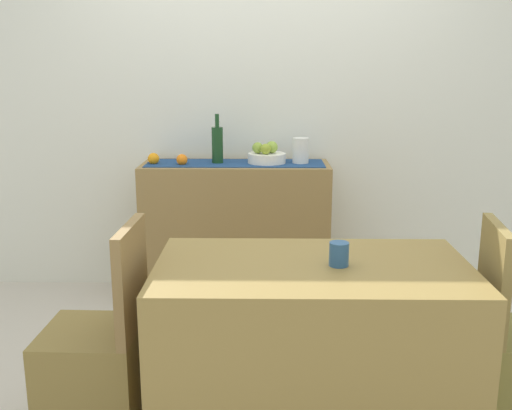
% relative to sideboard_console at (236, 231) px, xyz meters
% --- Properties ---
extents(ground_plane, '(6.40, 6.40, 0.02)m').
position_rel_sideboard_console_xyz_m(ground_plane, '(0.16, -0.92, -0.46)').
color(ground_plane, beige).
rests_on(ground_plane, ground).
extents(room_wall_rear, '(6.40, 0.06, 2.70)m').
position_rel_sideboard_console_xyz_m(room_wall_rear, '(0.16, 0.26, 0.90)').
color(room_wall_rear, silver).
rests_on(room_wall_rear, ground).
extents(sideboard_console, '(1.20, 0.42, 0.90)m').
position_rel_sideboard_console_xyz_m(sideboard_console, '(0.00, 0.00, 0.00)').
color(sideboard_console, olive).
rests_on(sideboard_console, ground).
extents(table_runner, '(1.13, 0.32, 0.01)m').
position_rel_sideboard_console_xyz_m(table_runner, '(0.00, 0.00, 0.45)').
color(table_runner, navy).
rests_on(table_runner, sideboard_console).
extents(fruit_bowl, '(0.24, 0.24, 0.06)m').
position_rel_sideboard_console_xyz_m(fruit_bowl, '(0.20, 0.00, 0.49)').
color(fruit_bowl, white).
rests_on(fruit_bowl, table_runner).
extents(apple_left, '(0.08, 0.08, 0.08)m').
position_rel_sideboard_console_xyz_m(apple_left, '(0.23, 0.01, 0.56)').
color(apple_left, '#8FB13F').
rests_on(apple_left, fruit_bowl).
extents(apple_upper, '(0.07, 0.07, 0.07)m').
position_rel_sideboard_console_xyz_m(apple_upper, '(0.19, -0.05, 0.55)').
color(apple_upper, olive).
rests_on(apple_upper, fruit_bowl).
extents(apple_front, '(0.07, 0.07, 0.07)m').
position_rel_sideboard_console_xyz_m(apple_front, '(0.14, -0.01, 0.55)').
color(apple_front, '#85A63A').
rests_on(apple_front, fruit_bowl).
extents(wine_bottle, '(0.07, 0.07, 0.32)m').
position_rel_sideboard_console_xyz_m(wine_bottle, '(-0.11, 0.00, 0.57)').
color(wine_bottle, '#173C1C').
rests_on(wine_bottle, sideboard_console).
extents(ceramic_vase, '(0.10, 0.10, 0.17)m').
position_rel_sideboard_console_xyz_m(ceramic_vase, '(0.42, 0.00, 0.53)').
color(ceramic_vase, silver).
rests_on(ceramic_vase, sideboard_console).
extents(orange_loose_far, '(0.07, 0.07, 0.07)m').
position_rel_sideboard_console_xyz_m(orange_loose_far, '(-0.52, -0.04, 0.49)').
color(orange_loose_far, orange).
rests_on(orange_loose_far, sideboard_console).
extents(orange_loose_mid, '(0.07, 0.07, 0.07)m').
position_rel_sideboard_console_xyz_m(orange_loose_mid, '(-0.33, -0.06, 0.48)').
color(orange_loose_mid, orange).
rests_on(orange_loose_mid, sideboard_console).
extents(dining_table, '(1.26, 0.72, 0.74)m').
position_rel_sideboard_console_xyz_m(dining_table, '(0.38, -1.50, -0.08)').
color(dining_table, olive).
rests_on(dining_table, ground).
extents(coffee_cup, '(0.08, 0.08, 0.10)m').
position_rel_sideboard_console_xyz_m(coffee_cup, '(0.48, -1.51, 0.34)').
color(coffee_cup, '#2C5788').
rests_on(coffee_cup, dining_table).
extents(chair_near_window, '(0.41, 0.41, 0.90)m').
position_rel_sideboard_console_xyz_m(chair_near_window, '(-0.51, -1.50, -0.18)').
color(chair_near_window, olive).
rests_on(chair_near_window, ground).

